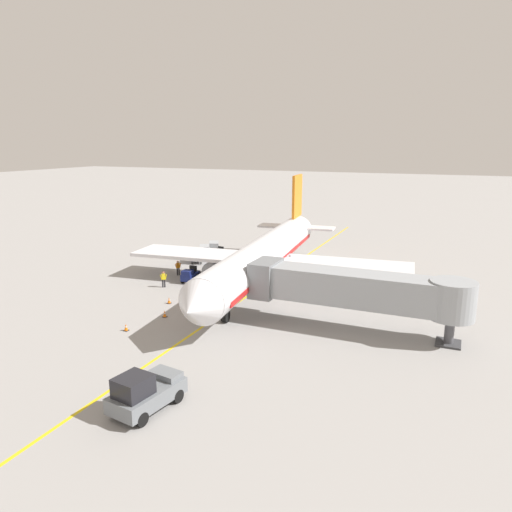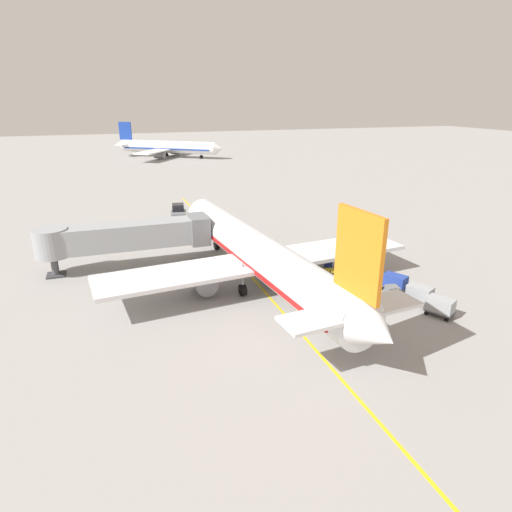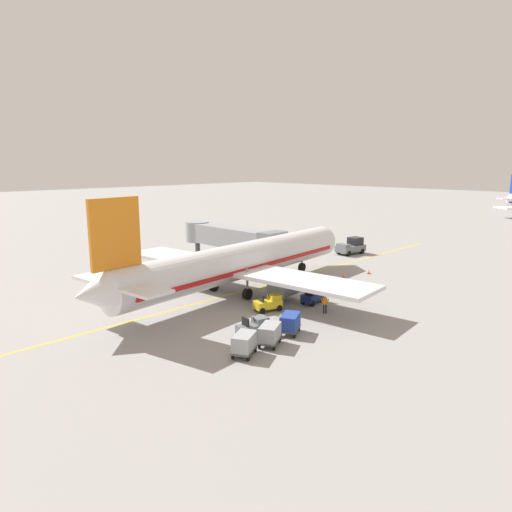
% 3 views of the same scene
% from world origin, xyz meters
% --- Properties ---
extents(ground_plane, '(400.00, 400.00, 0.00)m').
position_xyz_m(ground_plane, '(0.00, 0.00, 0.00)').
color(ground_plane, gray).
extents(gate_lead_in_line, '(0.24, 80.00, 0.01)m').
position_xyz_m(gate_lead_in_line, '(0.00, 0.00, 0.00)').
color(gate_lead_in_line, gold).
rests_on(gate_lead_in_line, ground).
extents(parked_airliner, '(30.37, 37.35, 10.63)m').
position_xyz_m(parked_airliner, '(-0.07, -0.96, 3.19)').
color(parked_airliner, silver).
rests_on(parked_airliner, ground).
extents(jet_bridge, '(17.47, 3.50, 4.98)m').
position_xyz_m(jet_bridge, '(-11.53, 7.85, 3.46)').
color(jet_bridge, '#93999E').
rests_on(jet_bridge, ground).
extents(pushback_tractor, '(2.85, 4.68, 2.40)m').
position_xyz_m(pushback_tractor, '(-3.36, 24.46, 1.10)').
color(pushback_tractor, slate).
rests_on(pushback_tractor, ground).
extents(baggage_tug_lead, '(1.70, 2.69, 1.62)m').
position_xyz_m(baggage_tug_lead, '(9.81, -8.90, 0.71)').
color(baggage_tug_lead, slate).
rests_on(baggage_tug_lead, ground).
extents(baggage_tug_trailing, '(1.92, 2.75, 1.62)m').
position_xyz_m(baggage_tug_trailing, '(6.33, -3.54, 0.71)').
color(baggage_tug_trailing, gold).
rests_on(baggage_tug_trailing, ground).
extents(baggage_tug_spare, '(1.46, 2.59, 1.62)m').
position_xyz_m(baggage_tug_spare, '(7.77, 1.19, 0.71)').
color(baggage_tug_spare, navy).
rests_on(baggage_tug_spare, ground).
extents(baggage_cart_front, '(2.17, 2.89, 1.58)m').
position_xyz_m(baggage_cart_front, '(11.48, -6.53, 0.95)').
color(baggage_cart_front, '#4C4C51').
rests_on(baggage_cart_front, ground).
extents(baggage_cart_second_in_train, '(2.17, 2.89, 1.58)m').
position_xyz_m(baggage_cart_second_in_train, '(11.98, -9.40, 0.95)').
color(baggage_cart_second_in_train, '#4C4C51').
rests_on(baggage_cart_second_in_train, ground).
extents(baggage_cart_third_in_train, '(2.17, 2.89, 1.58)m').
position_xyz_m(baggage_cart_third_in_train, '(11.97, -11.98, 0.95)').
color(baggage_cart_third_in_train, '#4C4C51').
rests_on(baggage_cart_third_in_train, ground).
extents(ground_crew_wing_walker, '(0.65, 0.48, 1.69)m').
position_xyz_m(ground_crew_wing_walker, '(9.24, 4.06, 0.95)').
color(ground_crew_wing_walker, '#232328').
rests_on(ground_crew_wing_walker, ground).
extents(ground_crew_loader, '(0.58, 0.56, 1.69)m').
position_xyz_m(ground_crew_loader, '(10.41, -0.56, 0.95)').
color(ground_crew_loader, '#232328').
rests_on(ground_crew_loader, ground).
extents(safety_cone_nose_left, '(0.36, 0.36, 0.59)m').
position_xyz_m(safety_cone_nose_left, '(4.14, 11.47, 0.29)').
color(safety_cone_nose_left, black).
rests_on(safety_cone_nose_left, ground).
extents(safety_cone_nose_right, '(0.36, 0.36, 0.59)m').
position_xyz_m(safety_cone_nose_right, '(5.83, 8.24, 0.29)').
color(safety_cone_nose_right, black).
rests_on(safety_cone_nose_right, ground).
extents(safety_cone_wing_tip, '(0.36, 0.36, 0.59)m').
position_xyz_m(safety_cone_wing_tip, '(5.21, 15.34, 0.29)').
color(safety_cone_wing_tip, black).
rests_on(safety_cone_wing_tip, ground).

